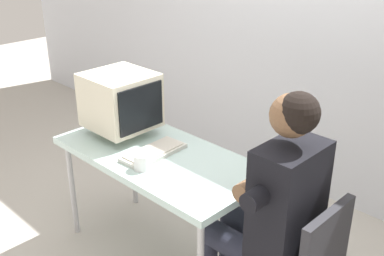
{
  "coord_description": "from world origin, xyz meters",
  "views": [
    {
      "loc": [
        1.87,
        -1.62,
        2.0
      ],
      "look_at": [
        0.27,
        0.0,
        0.98
      ],
      "focal_mm": 44.15,
      "sensor_mm": 36.0,
      "label": 1
    }
  ],
  "objects_px": {
    "keyboard": "(154,152)",
    "desk_mug": "(142,162)",
    "desk": "(159,162)",
    "person_seated": "(268,209)",
    "crt_monitor": "(121,101)"
  },
  "relations": [
    {
      "from": "keyboard",
      "to": "desk_mug",
      "type": "distance_m",
      "value": 0.18
    },
    {
      "from": "desk_mug",
      "to": "desk",
      "type": "bearing_deg",
      "value": 111.52
    },
    {
      "from": "desk",
      "to": "desk_mug",
      "type": "height_order",
      "value": "desk_mug"
    },
    {
      "from": "desk",
      "to": "desk_mug",
      "type": "bearing_deg",
      "value": -68.48
    },
    {
      "from": "keyboard",
      "to": "person_seated",
      "type": "height_order",
      "value": "person_seated"
    },
    {
      "from": "crt_monitor",
      "to": "person_seated",
      "type": "xyz_separation_m",
      "value": [
        1.17,
        -0.04,
        -0.23
      ]
    },
    {
      "from": "desk",
      "to": "crt_monitor",
      "type": "distance_m",
      "value": 0.47
    },
    {
      "from": "crt_monitor",
      "to": "person_seated",
      "type": "relative_size",
      "value": 0.3
    },
    {
      "from": "person_seated",
      "to": "desk_mug",
      "type": "height_order",
      "value": "person_seated"
    },
    {
      "from": "crt_monitor",
      "to": "person_seated",
      "type": "distance_m",
      "value": 1.19
    },
    {
      "from": "crt_monitor",
      "to": "desk_mug",
      "type": "height_order",
      "value": "crt_monitor"
    },
    {
      "from": "desk",
      "to": "person_seated",
      "type": "relative_size",
      "value": 0.97
    },
    {
      "from": "crt_monitor",
      "to": "keyboard",
      "type": "height_order",
      "value": "crt_monitor"
    },
    {
      "from": "desk",
      "to": "person_seated",
      "type": "height_order",
      "value": "person_seated"
    },
    {
      "from": "person_seated",
      "to": "desk_mug",
      "type": "bearing_deg",
      "value": -166.57
    }
  ]
}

